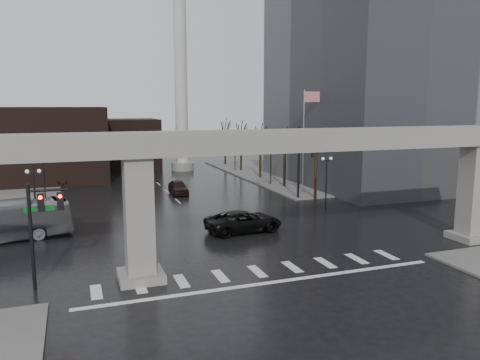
{
  "coord_description": "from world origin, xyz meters",
  "views": [
    {
      "loc": [
        -10.41,
        -26.78,
        10.18
      ],
      "look_at": [
        1.66,
        6.79,
        4.5
      ],
      "focal_mm": 35.0,
      "sensor_mm": 36.0,
      "label": 1
    }
  ],
  "objects": [
    {
      "name": "office_tower",
      "position": [
        28.0,
        26.0,
        21.0
      ],
      "size": [
        22.0,
        26.0,
        42.0
      ],
      "primitive_type": "cube",
      "color": "#5D5D62",
      "rests_on": "ground"
    },
    {
      "name": "lamp_left_0",
      "position": [
        -13.5,
        14.0,
        3.47
      ],
      "size": [
        1.22,
        0.32,
        5.11
      ],
      "color": "black",
      "rests_on": "ground"
    },
    {
      "name": "lamp_left_1",
      "position": [
        -13.5,
        28.0,
        3.47
      ],
      "size": [
        1.22,
        0.32,
        5.11
      ],
      "color": "black",
      "rests_on": "ground"
    },
    {
      "name": "sidewalk_ne",
      "position": [
        26.0,
        36.0,
        0.07
      ],
      "size": [
        28.0,
        36.0,
        0.15
      ],
      "primitive_type": "cube",
      "color": "slate",
      "rests_on": "ground"
    },
    {
      "name": "flagpole_assembly",
      "position": [
        15.29,
        22.0,
        7.53
      ],
      "size": [
        2.06,
        0.12,
        12.0
      ],
      "color": "silver",
      "rests_on": "ground"
    },
    {
      "name": "tree_right_4",
      "position": [
        14.53,
        50.02,
        3.04
      ],
      "size": [
        1.12,
        1.69,
        8.19
      ],
      "color": "black",
      "rests_on": "ground"
    },
    {
      "name": "smokestack",
      "position": [
        6.0,
        46.0,
        13.35
      ],
      "size": [
        3.6,
        3.6,
        30.0
      ],
      "color": "beige",
      "rests_on": "ground"
    },
    {
      "name": "building_far_left",
      "position": [
        -14.0,
        42.0,
        5.0
      ],
      "size": [
        16.0,
        14.0,
        10.0
      ],
      "primitive_type": "cube",
      "color": "black",
      "rests_on": "ground"
    },
    {
      "name": "far_car",
      "position": [
        0.96,
        26.18,
        0.79
      ],
      "size": [
        2.01,
        4.7,
        1.58
      ],
      "primitive_type": "imported",
      "rotation": [
        0.0,
        0.0,
        -0.03
      ],
      "color": "black",
      "rests_on": "ground"
    },
    {
      "name": "lamp_left_2",
      "position": [
        -13.5,
        42.0,
        3.47
      ],
      "size": [
        1.22,
        0.32,
        5.11
      ],
      "color": "black",
      "rests_on": "ground"
    },
    {
      "name": "elevated_guideway",
      "position": [
        1.26,
        0.0,
        6.88
      ],
      "size": [
        48.0,
        2.6,
        8.7
      ],
      "color": "gray",
      "rests_on": "ground"
    },
    {
      "name": "ground",
      "position": [
        0.0,
        0.0,
        0.0
      ],
      "size": [
        160.0,
        160.0,
        0.0
      ],
      "primitive_type": "plane",
      "color": "black",
      "rests_on": "ground"
    },
    {
      "name": "pickup_truck",
      "position": [
        2.41,
        7.98,
        0.88
      ],
      "size": [
        6.55,
        3.43,
        1.76
      ],
      "primitive_type": "imported",
      "rotation": [
        0.0,
        0.0,
        1.65
      ],
      "color": "black",
      "rests_on": "ground"
    },
    {
      "name": "tree_right_1",
      "position": [
        14.53,
        26.02,
        2.85
      ],
      "size": [
        1.09,
        1.61,
        7.67
      ],
      "color": "black",
      "rests_on": "ground"
    },
    {
      "name": "signal_mast_arm",
      "position": [
        8.99,
        18.8,
        5.83
      ],
      "size": [
        12.12,
        0.43,
        8.0
      ],
      "color": "black",
      "rests_on": "ground"
    },
    {
      "name": "tree_right_3",
      "position": [
        14.53,
        42.02,
        2.98
      ],
      "size": [
        1.11,
        1.66,
        8.02
      ],
      "color": "black",
      "rests_on": "ground"
    },
    {
      "name": "lamp_right_2",
      "position": [
        13.5,
        42.0,
        3.47
      ],
      "size": [
        1.22,
        0.32,
        5.11
      ],
      "color": "black",
      "rests_on": "ground"
    },
    {
      "name": "lamp_right_1",
      "position": [
        13.5,
        28.0,
        3.47
      ],
      "size": [
        1.22,
        0.32,
        5.11
      ],
      "color": "black",
      "rests_on": "ground"
    },
    {
      "name": "tree_right_0",
      "position": [
        14.53,
        18.02,
        2.79
      ],
      "size": [
        1.09,
        1.58,
        7.5
      ],
      "color": "black",
      "rests_on": "ground"
    },
    {
      "name": "lamp_right_0",
      "position": [
        13.5,
        14.0,
        3.47
      ],
      "size": [
        1.22,
        0.32,
        5.11
      ],
      "color": "black",
      "rests_on": "ground"
    },
    {
      "name": "signal_left_pole",
      "position": [
        -12.25,
        0.5,
        4.07
      ],
      "size": [
        2.3,
        0.3,
        6.0
      ],
      "color": "black",
      "rests_on": "ground"
    },
    {
      "name": "tree_right_2",
      "position": [
        14.53,
        34.02,
        2.91
      ],
      "size": [
        1.1,
        1.63,
        7.85
      ],
      "color": "black",
      "rests_on": "ground"
    },
    {
      "name": "building_far_mid",
      "position": [
        -2.0,
        52.0,
        4.0
      ],
      "size": [
        10.0,
        10.0,
        8.0
      ],
      "primitive_type": "cube",
      "color": "black",
      "rests_on": "ground"
    }
  ]
}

